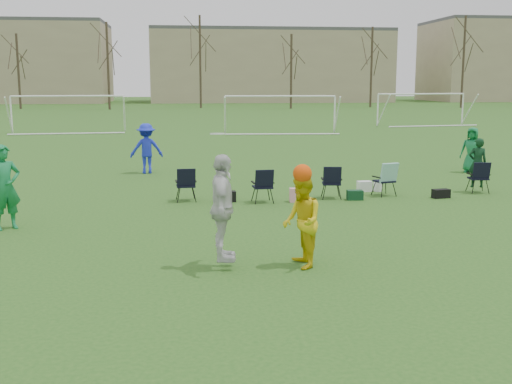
{
  "coord_description": "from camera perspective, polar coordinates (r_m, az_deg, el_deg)",
  "views": [
    {
      "loc": [
        -2.55,
        -10.29,
        3.41
      ],
      "look_at": [
        -1.11,
        2.05,
        1.25
      ],
      "focal_mm": 45.0,
      "sensor_mm": 36.0,
      "label": 1
    }
  ],
  "objects": [
    {
      "name": "fielder_green_far",
      "position": [
        25.42,
        18.64,
        3.57
      ],
      "size": [
        0.99,
        0.94,
        1.7
      ],
      "primitive_type": "imported",
      "rotation": [
        0.0,
        0.0,
        -0.68
      ],
      "color": "#136F3C",
      "rests_on": "ground"
    },
    {
      "name": "goal_right",
      "position": [
        51.75,
        14.48,
        7.91
      ],
      "size": [
        7.35,
        1.14,
        2.46
      ],
      "rotation": [
        0.0,
        0.0,
        0.14
      ],
      "color": "white",
      "rests_on": "ground"
    },
    {
      "name": "center_contest",
      "position": [
        11.68,
        0.4,
        -1.93
      ],
      "size": [
        2.09,
        1.18,
        2.5
      ],
      "color": "silver",
      "rests_on": "ground"
    },
    {
      "name": "goal_left",
      "position": [
        44.94,
        -16.35,
        7.58
      ],
      "size": [
        7.39,
        0.76,
        2.46
      ],
      "rotation": [
        0.0,
        0.0,
        0.09
      ],
      "color": "white",
      "rests_on": "ground"
    },
    {
      "name": "building_row",
      "position": [
        106.73,
        -1.71,
        11.25
      ],
      "size": [
        126.0,
        16.0,
        13.0
      ],
      "color": "tan",
      "rests_on": "ground"
    },
    {
      "name": "tree_line",
      "position": [
        80.2,
        -4.76,
        11.04
      ],
      "size": [
        110.28,
        3.28,
        11.4
      ],
      "color": "#382B21",
      "rests_on": "ground"
    },
    {
      "name": "ground",
      "position": [
        11.14,
        6.97,
        -8.04
      ],
      "size": [
        260.0,
        260.0,
        0.0
      ],
      "primitive_type": "plane",
      "color": "#24551A",
      "rests_on": "ground"
    },
    {
      "name": "sideline_setup",
      "position": [
        19.19,
        8.6,
        1.06
      ],
      "size": [
        9.6,
        1.94,
        1.68
      ],
      "color": "#0D3219",
      "rests_on": "ground"
    },
    {
      "name": "fielder_green_near",
      "position": [
        15.86,
        -21.42,
        0.4
      ],
      "size": [
        0.86,
        0.79,
        1.98
      ],
      "primitive_type": "imported",
      "rotation": [
        0.0,
        0.0,
        0.58
      ],
      "color": "#167C42",
      "rests_on": "ground"
    },
    {
      "name": "goal_mid",
      "position": [
        42.82,
        2.16,
        7.87
      ],
      "size": [
        7.4,
        0.63,
        2.46
      ],
      "rotation": [
        0.0,
        0.0,
        -0.07
      ],
      "color": "white",
      "rests_on": "ground"
    },
    {
      "name": "fielder_blue",
      "position": [
        24.19,
        -9.71,
        3.83
      ],
      "size": [
        1.28,
        0.84,
        1.85
      ],
      "primitive_type": "imported",
      "rotation": [
        0.0,
        0.0,
        3.28
      ],
      "color": "#1B2ACF",
      "rests_on": "ground"
    }
  ]
}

